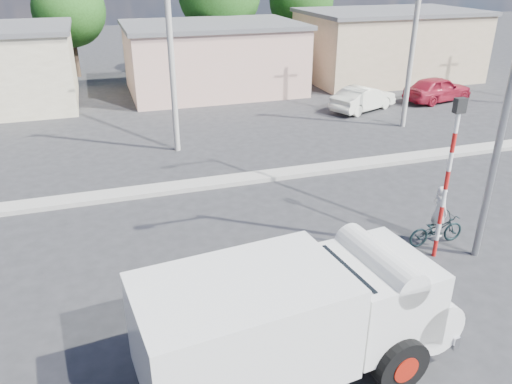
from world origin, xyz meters
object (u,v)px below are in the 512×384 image
object	(u,v)px
cyclist	(438,220)
car_cream	(363,98)
traffic_pole	(449,167)
car_red	(438,89)
truck	(301,317)
bicycle	(436,230)
streetlight	(508,72)

from	to	relation	value
cyclist	car_cream	bearing A→B (deg)	-21.07
traffic_pole	cyclist	bearing A→B (deg)	53.63
car_red	traffic_pole	world-z (taller)	traffic_pole
truck	car_red	bearing A→B (deg)	41.30
bicycle	car_cream	xyz separation A→B (m)	(4.93, 13.07, 0.21)
cyclist	car_cream	xyz separation A→B (m)	(4.93, 13.07, -0.08)
car_cream	streetlight	distance (m)	15.23
cyclist	truck	bearing A→B (deg)	120.99
bicycle	streetlight	world-z (taller)	streetlight
bicycle	traffic_pole	distance (m)	2.26
cyclist	streetlight	size ratio (longest dim) A/B	0.16
truck	traffic_pole	size ratio (longest dim) A/B	1.42
truck	cyclist	distance (m)	6.54
truck	cyclist	size ratio (longest dim) A/B	4.19
car_cream	car_red	distance (m)	4.99
truck	streetlight	xyz separation A→B (m)	(6.08, 2.53, 3.59)
car_red	streetlight	xyz separation A→B (m)	(-9.37, -14.35, 4.25)
car_red	streetlight	bearing A→B (deg)	135.83
truck	car_cream	world-z (taller)	truck
car_cream	car_red	bearing A→B (deg)	-107.90
streetlight	bicycle	bearing A→B (deg)	121.58
cyclist	bicycle	bearing A→B (deg)	-0.00
bicycle	car_red	bearing A→B (deg)	-36.66
cyclist	streetlight	xyz separation A→B (m)	(0.53, -0.86, 4.22)
cyclist	traffic_pole	world-z (taller)	traffic_pole
car_cream	cyclist	bearing A→B (deg)	136.55
bicycle	streetlight	size ratio (longest dim) A/B	0.19
car_red	car_cream	bearing A→B (deg)	83.86
cyclist	traffic_pole	xyz separation A→B (m)	(-0.41, -0.56, 1.86)
car_cream	traffic_pole	distance (m)	14.76
traffic_pole	truck	bearing A→B (deg)	-151.17
bicycle	car_cream	distance (m)	13.97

